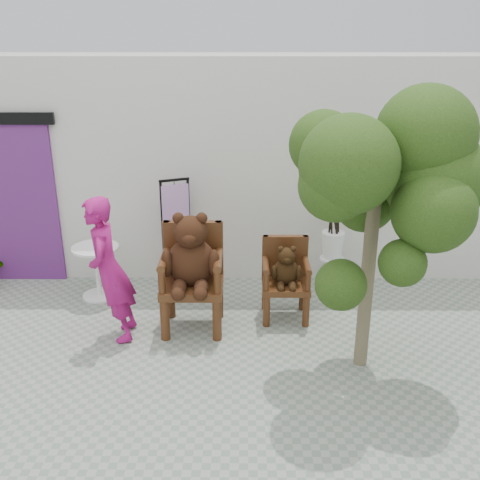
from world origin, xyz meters
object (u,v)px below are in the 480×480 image
at_px(person, 110,270).
at_px(display_stand, 177,246).
at_px(chair_big, 192,263).
at_px(stool_bucket, 333,244).
at_px(cafe_table, 97,266).
at_px(chair_small, 286,273).
at_px(tree, 391,176).

bearing_deg(person, display_stand, 151.38).
distance_m(chair_big, person, 0.92).
bearing_deg(stool_bucket, display_stand, 178.10).
xyz_separation_m(cafe_table, display_stand, (1.01, 0.33, 0.14)).
bearing_deg(cafe_table, chair_small, -11.92).
relative_size(person, cafe_table, 2.37).
bearing_deg(chair_big, stool_bucket, 30.49).
relative_size(stool_bucket, tree, 0.50).
bearing_deg(stool_bucket, person, -154.38).
xyz_separation_m(chair_small, stool_bucket, (0.67, 0.77, 0.06)).
height_order(cafe_table, tree, tree).
bearing_deg(person, stool_bucket, 110.52).
distance_m(stool_bucket, tree, 2.46).
bearing_deg(tree, chair_big, 154.08).
bearing_deg(chair_small, person, -165.67).
xyz_separation_m(cafe_table, stool_bucket, (3.08, 0.26, 0.20)).
distance_m(chair_small, display_stand, 1.63).
bearing_deg(chair_big, person, -165.39).
height_order(chair_big, stool_bucket, stool_bucket).
relative_size(chair_big, display_stand, 0.95).
height_order(chair_big, display_stand, display_stand).
xyz_separation_m(chair_big, chair_small, (1.10, 0.28, -0.24)).
height_order(person, tree, tree).
relative_size(cafe_table, display_stand, 0.47).
bearing_deg(person, chair_small, 99.23).
xyz_separation_m(chair_small, person, (-1.99, -0.51, 0.26)).
height_order(chair_small, stool_bucket, stool_bucket).
height_order(chair_big, chair_small, chair_big).
height_order(chair_small, display_stand, display_stand).
bearing_deg(cafe_table, person, -67.29).
bearing_deg(display_stand, chair_small, -52.07).
distance_m(cafe_table, display_stand, 1.07).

